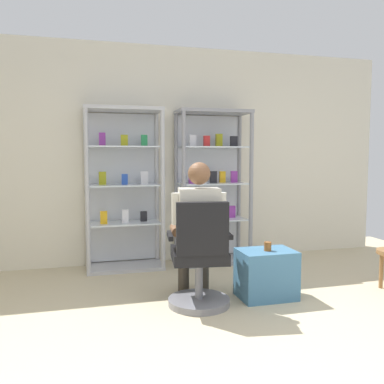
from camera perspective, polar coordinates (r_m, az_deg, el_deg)
The scene contains 8 objects.
ground_plane at distance 2.77m, azimuth 9.91°, elevation -24.20°, with size 7.20×7.20×0.00m, color #C6B793.
back_wall at distance 5.28m, azimuth -3.78°, elevation 5.08°, with size 6.00×0.10×2.70m, color silver.
display_cabinet_left at distance 4.98m, azimuth -9.44°, elevation 0.56°, with size 0.90×0.45×1.90m.
display_cabinet_right at distance 5.21m, azimuth 2.71°, elevation 0.84°, with size 0.90×0.45×1.90m.
office_chair at distance 3.70m, azimuth 1.09°, elevation -9.87°, with size 0.60×0.56×0.96m.
seated_shopkeeper at distance 3.79m, azimuth 0.76°, elevation -4.58°, with size 0.53×0.60×1.29m.
storage_crate at distance 4.05m, azimuth 10.20°, elevation -11.06°, with size 0.52×0.38×0.46m, color teal.
tea_glass at distance 3.96m, azimuth 10.41°, elevation -7.39°, with size 0.07×0.07×0.08m, color brown.
Camera 1 is at (-1.04, -2.18, 1.35)m, focal length 38.65 mm.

